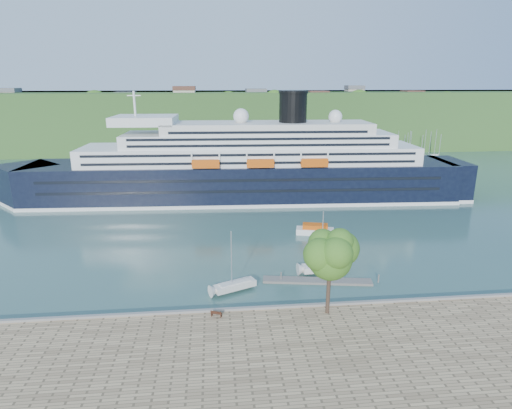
% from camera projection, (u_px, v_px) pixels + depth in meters
% --- Properties ---
extents(ground, '(400.00, 400.00, 0.00)m').
position_uv_depth(ground, '(289.00, 313.00, 54.90)').
color(ground, '#2E524A').
rests_on(ground, ground).
extents(far_hillside, '(400.00, 50.00, 24.00)m').
position_uv_depth(far_hillside, '(232.00, 119.00, 190.03)').
color(far_hillside, '#2E5020').
rests_on(far_hillside, ground).
extents(quay_coping, '(220.00, 0.50, 0.30)m').
position_uv_depth(quay_coping, '(289.00, 306.00, 54.38)').
color(quay_coping, slate).
rests_on(quay_coping, promenade).
extents(cruise_ship, '(118.75, 22.44, 26.52)m').
position_uv_depth(cruise_ship, '(241.00, 147.00, 103.94)').
color(cruise_ship, black).
rests_on(cruise_ship, ground).
extents(park_bench, '(1.55, 1.02, 0.92)m').
position_uv_depth(park_bench, '(216.00, 313.00, 52.19)').
color(park_bench, '#432113').
rests_on(park_bench, promenade).
extents(promenade_tree, '(7.22, 7.22, 11.96)m').
position_uv_depth(promenade_tree, '(329.00, 268.00, 51.53)').
color(promenade_tree, '#335E18').
rests_on(promenade_tree, promenade).
extents(floating_pontoon, '(16.19, 4.51, 0.36)m').
position_uv_depth(floating_pontoon, '(317.00, 281.00, 63.40)').
color(floating_pontoon, slate).
rests_on(floating_pontoon, ground).
extents(sailboat_white_near, '(6.92, 4.41, 8.70)m').
position_uv_depth(sailboat_white_near, '(235.00, 263.00, 59.46)').
color(sailboat_white_near, silver).
rests_on(sailboat_white_near, ground).
extents(sailboat_white_far, '(7.55, 2.40, 9.64)m').
position_uv_depth(sailboat_white_far, '(325.00, 244.00, 64.86)').
color(sailboat_white_far, silver).
rests_on(sailboat_white_far, ground).
extents(tender_launch, '(7.68, 4.14, 2.02)m').
position_uv_depth(tender_launch, '(315.00, 229.00, 82.92)').
color(tender_launch, '#CF4F0C').
rests_on(tender_launch, ground).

